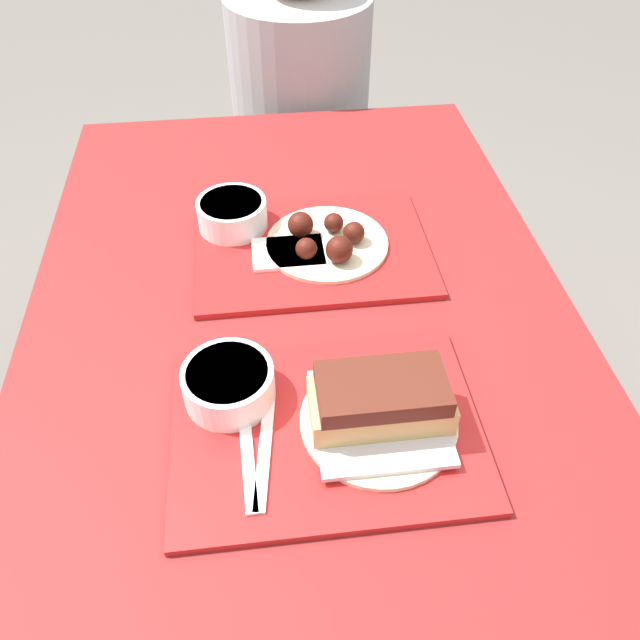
# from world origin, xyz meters

# --- Properties ---
(ground_plane) EXTENTS (12.00, 12.00, 0.00)m
(ground_plane) POSITION_xyz_m (0.00, 0.00, 0.00)
(ground_plane) COLOR #605B56
(picnic_table) EXTENTS (0.90, 1.46, 0.77)m
(picnic_table) POSITION_xyz_m (0.00, 0.00, 0.67)
(picnic_table) COLOR maroon
(picnic_table) RESTS_ON ground_plane
(picnic_bench_far) EXTENTS (0.86, 0.28, 0.48)m
(picnic_bench_far) POSITION_xyz_m (0.00, 0.95, 0.40)
(picnic_bench_far) COLOR maroon
(picnic_bench_far) RESTS_ON ground_plane
(tray_near) EXTENTS (0.42, 0.31, 0.01)m
(tray_near) POSITION_xyz_m (0.01, -0.21, 0.78)
(tray_near) COLOR red
(tray_near) RESTS_ON picnic_table
(tray_far) EXTENTS (0.42, 0.31, 0.01)m
(tray_far) POSITION_xyz_m (0.04, 0.19, 0.78)
(tray_far) COLOR red
(tray_far) RESTS_ON picnic_table
(bowl_coleslaw_near) EXTENTS (0.13, 0.13, 0.05)m
(bowl_coleslaw_near) POSITION_xyz_m (-0.12, -0.14, 0.82)
(bowl_coleslaw_near) COLOR white
(bowl_coleslaw_near) RESTS_ON tray_near
(brisket_sandwich_plate) EXTENTS (0.22, 0.22, 0.09)m
(brisket_sandwich_plate) POSITION_xyz_m (0.08, -0.21, 0.82)
(brisket_sandwich_plate) COLOR beige
(brisket_sandwich_plate) RESTS_ON tray_near
(plastic_fork_near) EXTENTS (0.02, 0.17, 0.00)m
(plastic_fork_near) POSITION_xyz_m (-0.10, -0.24, 0.79)
(plastic_fork_near) COLOR white
(plastic_fork_near) RESTS_ON tray_near
(plastic_knife_near) EXTENTS (0.04, 0.17, 0.00)m
(plastic_knife_near) POSITION_xyz_m (-0.08, -0.24, 0.79)
(plastic_knife_near) COLOR white
(plastic_knife_near) RESTS_ON tray_near
(condiment_packet) EXTENTS (0.04, 0.03, 0.01)m
(condiment_packet) POSITION_xyz_m (0.02, -0.14, 0.79)
(condiment_packet) COLOR #A59E93
(condiment_packet) RESTS_ON tray_near
(bowl_coleslaw_far) EXTENTS (0.13, 0.13, 0.05)m
(bowl_coleslaw_far) POSITION_xyz_m (-0.11, 0.27, 0.82)
(bowl_coleslaw_far) COLOR white
(bowl_coleslaw_far) RESTS_ON tray_far
(wings_plate_far) EXTENTS (0.22, 0.22, 0.06)m
(wings_plate_far) POSITION_xyz_m (0.06, 0.18, 0.80)
(wings_plate_far) COLOR beige
(wings_plate_far) RESTS_ON tray_far
(napkin_far) EXTENTS (0.13, 0.09, 0.01)m
(napkin_far) POSITION_xyz_m (-0.01, 0.17, 0.79)
(napkin_far) COLOR white
(napkin_far) RESTS_ON tray_far
(person_seated_across) EXTENTS (0.38, 0.38, 0.69)m
(person_seated_across) POSITION_xyz_m (0.08, 0.95, 0.76)
(person_seated_across) COLOR #9E9EA3
(person_seated_across) RESTS_ON picnic_bench_far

